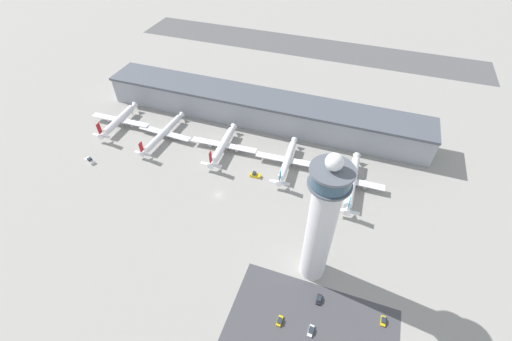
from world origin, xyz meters
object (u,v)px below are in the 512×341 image
airplane_gate_charlie (223,145)px  car_green_van (280,321)px  car_white_wagon (383,321)px  car_blue_compact (311,331)px  car_maroon_suv (319,299)px  airplane_gate_bravo (163,133)px  service_truck_fuel (255,175)px  airplane_gate_echo (352,182)px  control_tower (321,223)px  airplane_gate_delta (287,160)px  service_truck_catering (90,161)px  airplane_gate_alpha (119,120)px

airplane_gate_charlie → car_green_van: bearing=-54.9°
car_white_wagon → car_green_van: bearing=-160.5°
car_blue_compact → car_maroon_suv: 13.17m
airplane_gate_bravo → car_white_wagon: bearing=-27.6°
airplane_gate_charlie → service_truck_fuel: size_ratio=6.86×
service_truck_fuel → car_green_van: 80.57m
car_green_van → airplane_gate_bravo: bearing=139.6°
car_maroon_suv → car_green_van: bearing=-132.7°
airplane_gate_echo → airplane_gate_charlie: bearing=176.1°
service_truck_fuel → airplane_gate_charlie: bearing=149.9°
control_tower → car_white_wagon: bearing=-22.3°
airplane_gate_delta → service_truck_catering: airplane_gate_delta is taller
control_tower → service_truck_catering: size_ratio=9.72×
airplane_gate_charlie → car_maroon_suv: (73.64, -73.40, -3.64)m
airplane_gate_alpha → car_white_wagon: bearing=-23.3°
car_green_van → service_truck_catering: bearing=158.4°
service_truck_catering → service_truck_fuel: 96.68m
airplane_gate_echo → car_maroon_suv: size_ratio=10.24×
service_truck_fuel → car_blue_compact: size_ratio=1.27×
control_tower → airplane_gate_bravo: 126.54m
airplane_gate_delta → airplane_gate_echo: 37.24m
control_tower → airplane_gate_echo: size_ratio=1.46×
car_white_wagon → car_maroon_suv: bearing=179.4°
airplane_gate_alpha → service_truck_catering: airplane_gate_alpha is taller
airplane_gate_bravo → service_truck_fuel: bearing=-11.7°
car_blue_compact → car_green_van: car_green_van is taller
airplane_gate_charlie → airplane_gate_bravo: bearing=-178.3°
airplane_gate_charlie → car_maroon_suv: airplane_gate_charlie is taller
airplane_gate_delta → airplane_gate_echo: airplane_gate_echo is taller
control_tower → airplane_gate_bravo: control_tower is taller
control_tower → service_truck_fuel: bearing=132.5°
service_truck_catering → car_maroon_suv: size_ratio=1.54×
control_tower → car_blue_compact: control_tower is taller
airplane_gate_delta → car_maroon_suv: size_ratio=8.93×
control_tower → car_green_van: bearing=-104.4°
airplane_gate_charlie → car_maroon_suv: bearing=-44.9°
control_tower → airplane_gate_charlie: (-67.78, 60.97, -28.85)m
airplane_gate_bravo → service_truck_catering: size_ratio=6.58×
control_tower → airplane_gate_alpha: control_tower is taller
service_truck_fuel → car_white_wagon: size_ratio=1.43×
control_tower → airplane_gate_charlie: 95.62m
airplane_gate_alpha → airplane_gate_charlie: (73.55, -0.66, -0.34)m
airplane_gate_alpha → service_truck_fuel: 100.24m
airplane_gate_bravo → car_blue_compact: size_ratio=9.58×
service_truck_fuel → car_maroon_suv: bearing=-50.6°
airplane_gate_alpha → airplane_gate_delta: bearing=-0.6°
service_truck_fuel → airplane_gate_alpha: bearing=171.2°
control_tower → airplane_gate_alpha: (-141.33, 61.62, -28.52)m
car_blue_compact → car_white_wagon: bearing=26.8°
airplane_gate_charlie → airplane_gate_delta: airplane_gate_charlie is taller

